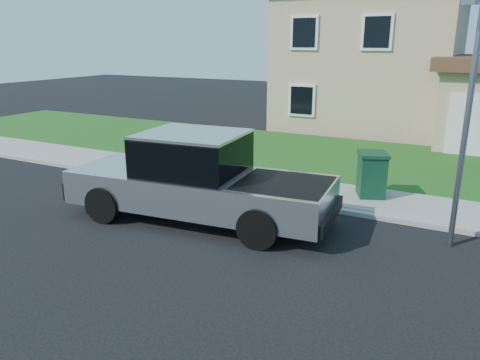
% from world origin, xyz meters
% --- Properties ---
extents(ground, '(80.00, 80.00, 0.00)m').
position_xyz_m(ground, '(0.00, 0.00, 0.00)').
color(ground, black).
rests_on(ground, ground).
extents(curb, '(40.00, 0.20, 0.12)m').
position_xyz_m(curb, '(1.00, 2.90, 0.06)').
color(curb, gray).
rests_on(curb, ground).
extents(sidewalk, '(40.00, 2.00, 0.15)m').
position_xyz_m(sidewalk, '(1.00, 4.00, 0.07)').
color(sidewalk, gray).
rests_on(sidewalk, ground).
extents(lawn, '(40.00, 7.00, 0.10)m').
position_xyz_m(lawn, '(1.00, 8.50, 0.05)').
color(lawn, '#1B4112').
rests_on(lawn, ground).
extents(house, '(14.00, 11.30, 6.85)m').
position_xyz_m(house, '(1.31, 16.38, 3.17)').
color(house, tan).
rests_on(house, ground).
extents(pickup_truck, '(6.74, 2.84, 2.16)m').
position_xyz_m(pickup_truck, '(-0.53, 0.86, 1.01)').
color(pickup_truck, black).
rests_on(pickup_truck, ground).
extents(woman, '(0.68, 0.57, 1.74)m').
position_xyz_m(woman, '(-0.99, 2.29, 0.82)').
color(woman, tan).
rests_on(woman, ground).
extents(trash_bin, '(1.02, 1.08, 1.22)m').
position_xyz_m(trash_bin, '(2.90, 4.21, 0.77)').
color(trash_bin, '#0E361F').
rests_on(trash_bin, sidewalk).
extents(street_lamp, '(0.41, 0.65, 5.05)m').
position_xyz_m(street_lamp, '(5.09, 1.95, 2.88)').
color(street_lamp, slate).
rests_on(street_lamp, ground).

